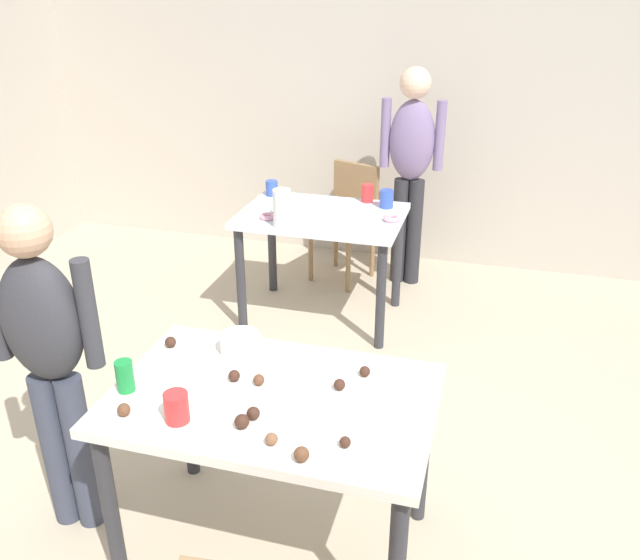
{
  "coord_description": "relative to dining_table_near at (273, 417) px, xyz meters",
  "views": [
    {
      "loc": [
        0.6,
        -1.94,
        2.16
      ],
      "look_at": [
        -0.13,
        0.65,
        0.9
      ],
      "focal_mm": 37.14,
      "sensor_mm": 36.0,
      "label": 1
    }
  ],
  "objects": [
    {
      "name": "cake_ball_6",
      "position": [
        -0.46,
        -0.26,
        0.13
      ],
      "size": [
        0.05,
        0.05,
        0.05
      ],
      "primitive_type": "sphere",
      "color": "brown",
      "rests_on": "dining_table_near"
    },
    {
      "name": "pitcher_far",
      "position": [
        -0.53,
        1.69,
        0.22
      ],
      "size": [
        0.11,
        0.11,
        0.23
      ],
      "primitive_type": "cylinder",
      "color": "white",
      "rests_on": "dining_table_far"
    },
    {
      "name": "cup_near_0",
      "position": [
        -0.26,
        -0.23,
        0.16
      ],
      "size": [
        0.09,
        0.09,
        0.11
      ],
      "primitive_type": "cylinder",
      "color": "red",
      "rests_on": "dining_table_near"
    },
    {
      "name": "cake_ball_8",
      "position": [
        -0.03,
        -0.21,
        0.13
      ],
      "size": [
        0.05,
        0.05,
        0.05
      ],
      "primitive_type": "sphere",
      "color": "#3D2319",
      "rests_on": "dining_table_near"
    },
    {
      "name": "person_girl_near",
      "position": [
        -0.87,
        -0.09,
        0.2
      ],
      "size": [
        0.46,
        0.24,
        1.43
      ],
      "color": "#383D4C",
      "rests_on": "ground_plane"
    },
    {
      "name": "cake_ball_0",
      "position": [
        0.23,
        0.1,
        0.12
      ],
      "size": [
        0.04,
        0.04,
        0.04
      ],
      "primitive_type": "sphere",
      "color": "#3D2319",
      "rests_on": "dining_table_near"
    },
    {
      "name": "cake_ball_1",
      "position": [
        0.3,
        0.21,
        0.12
      ],
      "size": [
        0.04,
        0.04,
        0.04
      ],
      "primitive_type": "sphere",
      "color": "#3D2319",
      "rests_on": "dining_table_near"
    },
    {
      "name": "cup_far_2",
      "position": [
        -0.14,
        2.3,
        0.16
      ],
      "size": [
        0.08,
        0.08,
        0.12
      ],
      "primitive_type": "cylinder",
      "color": "red",
      "rests_on": "dining_table_far"
    },
    {
      "name": "donut_far_2",
      "position": [
        0.09,
        1.97,
        0.12
      ],
      "size": [
        0.11,
        0.11,
        0.03
      ],
      "primitive_type": "torus",
      "color": "pink",
      "rests_on": "dining_table_far"
    },
    {
      "name": "dining_table_near",
      "position": [
        0.0,
        0.0,
        0.0
      ],
      "size": [
        1.19,
        0.76,
        0.75
      ],
      "color": "silver",
      "rests_on": "ground_plane"
    },
    {
      "name": "dining_table_far",
      "position": [
        -0.37,
        1.99,
        -0.01
      ],
      "size": [
        1.04,
        0.72,
        0.75
      ],
      "color": "silver",
      "rests_on": "ground_plane"
    },
    {
      "name": "fork_near",
      "position": [
        0.07,
        -0.01,
        0.11
      ],
      "size": [
        0.17,
        0.02,
        0.01
      ],
      "primitive_type": "cube",
      "color": "silver",
      "rests_on": "dining_table_near"
    },
    {
      "name": "mixing_bowl",
      "position": [
        -0.23,
        0.25,
        0.14
      ],
      "size": [
        0.16,
        0.16,
        0.08
      ],
      "primitive_type": "cylinder",
      "color": "white",
      "rests_on": "dining_table_near"
    },
    {
      "name": "cake_ball_5",
      "position": [
        -0.01,
        -0.15,
        0.13
      ],
      "size": [
        0.05,
        0.05,
        0.05
      ],
      "primitive_type": "sphere",
      "color": "#3D2319",
      "rests_on": "dining_table_near"
    },
    {
      "name": "cake_ball_4",
      "position": [
        -0.52,
        0.21,
        0.13
      ],
      "size": [
        0.05,
        0.05,
        0.05
      ],
      "primitive_type": "sphere",
      "color": "#3D2319",
      "rests_on": "dining_table_near"
    },
    {
      "name": "ground_plane",
      "position": [
        0.12,
        0.05,
        -0.65
      ],
      "size": [
        6.4,
        6.4,
        0.0
      ],
      "primitive_type": "plane",
      "color": "tan"
    },
    {
      "name": "donut_far_1",
      "position": [
        -0.64,
        1.95,
        0.12
      ],
      "size": [
        0.12,
        0.12,
        0.04
      ],
      "primitive_type": "torus",
      "color": "white",
      "rests_on": "dining_table_far"
    },
    {
      "name": "soda_can",
      "position": [
        -0.53,
        -0.12,
        0.16
      ],
      "size": [
        0.07,
        0.07,
        0.12
      ],
      "primitive_type": "cylinder",
      "color": "#198438",
      "rests_on": "dining_table_near"
    },
    {
      "name": "donut_far_0",
      "position": [
        -0.67,
        1.8,
        0.12
      ],
      "size": [
        0.1,
        0.1,
        0.03
      ],
      "primitive_type": "torus",
      "color": "pink",
      "rests_on": "dining_table_far"
    },
    {
      "name": "cake_ball_7",
      "position": [
        0.33,
        -0.21,
        0.12
      ],
      "size": [
        0.04,
        0.04,
        0.04
      ],
      "primitive_type": "sphere",
      "color": "#3D2319",
      "rests_on": "dining_table_near"
    },
    {
      "name": "person_adult_far",
      "position": [
        0.09,
        2.72,
        0.31
      ],
      "size": [
        0.45,
        0.22,
        1.59
      ],
      "color": "#28282D",
      "rests_on": "ground_plane"
    },
    {
      "name": "cake_ball_3",
      "position": [
        -0.17,
        0.05,
        0.13
      ],
      "size": [
        0.04,
        0.04,
        0.04
      ],
      "primitive_type": "sphere",
      "color": "#3D2319",
      "rests_on": "dining_table_near"
    },
    {
      "name": "cake_ball_2",
      "position": [
        0.09,
        -0.27,
        0.12
      ],
      "size": [
        0.04,
        0.04,
        0.04
      ],
      "primitive_type": "sphere",
      "color": "brown",
      "rests_on": "dining_table_near"
    },
    {
      "name": "cake_ball_9",
      "position": [
        0.21,
        -0.32,
        0.13
      ],
      "size": [
        0.05,
        0.05,
        0.05
      ],
      "primitive_type": "sphere",
      "color": "brown",
      "rests_on": "dining_table_near"
    },
    {
      "name": "cup_far_0",
      "position": [
        0.01,
        2.21,
        0.16
      ],
      "size": [
        0.09,
        0.09,
        0.12
      ],
      "primitive_type": "cylinder",
      "color": "#3351B2",
      "rests_on": "dining_table_far"
    },
    {
      "name": "cake_ball_10",
      "position": [
        -0.07,
        0.05,
        0.12
      ],
      "size": [
        0.04,
        0.04,
        0.04
      ],
      "primitive_type": "sphere",
      "color": "brown",
      "rests_on": "dining_table_near"
    },
    {
      "name": "wall_back",
      "position": [
        0.12,
        3.25,
        0.65
      ],
      "size": [
        6.4,
        0.1,
        2.6
      ],
      "primitive_type": "cube",
      "color": "#BCB2A3",
      "rests_on": "ground_plane"
    },
    {
      "name": "chair_far_table",
      "position": [
        -0.36,
        2.71,
        -0.15
      ],
      "size": [
        0.51,
        0.51,
        0.87
      ],
      "color": "olive",
      "rests_on": "ground_plane"
    },
    {
      "name": "cup_far_1",
      "position": [
        -0.8,
        2.25,
        0.15
      ],
      "size": [
        0.08,
        0.08,
        0.1
      ],
      "primitive_type": "cylinder",
      "color": "#3351B2",
      "rests_on": "dining_table_far"
    }
  ]
}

